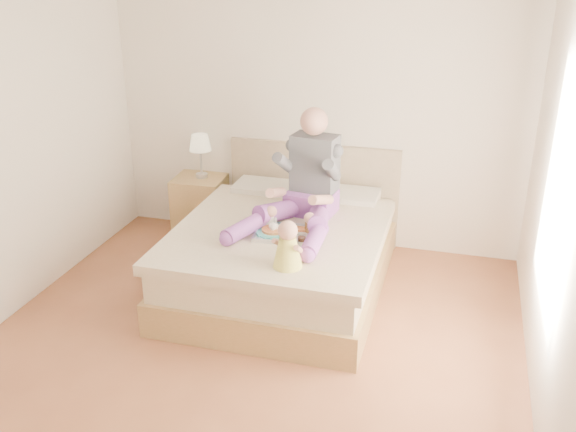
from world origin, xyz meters
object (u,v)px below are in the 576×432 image
(nightstand, at_px, (201,206))
(tray, at_px, (285,231))
(bed, at_px, (286,251))
(adult, at_px, (305,188))
(baby, at_px, (288,248))

(nightstand, relative_size, tray, 1.22)
(bed, distance_m, nightstand, 1.39)
(adult, bearing_deg, bed, -143.25)
(bed, height_order, baby, bed)
(tray, bearing_deg, baby, -76.29)
(nightstand, xyz_separation_m, baby, (1.39, -1.61, 0.45))
(adult, bearing_deg, nightstand, 159.52)
(adult, distance_m, baby, 0.91)
(tray, bearing_deg, bed, 99.47)
(bed, height_order, adult, adult)
(baby, bearing_deg, adult, 115.96)
(baby, bearing_deg, nightstand, 150.16)
(bed, bearing_deg, adult, 28.13)
(bed, xyz_separation_m, baby, (0.25, -0.81, 0.44))
(nightstand, height_order, baby, baby)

